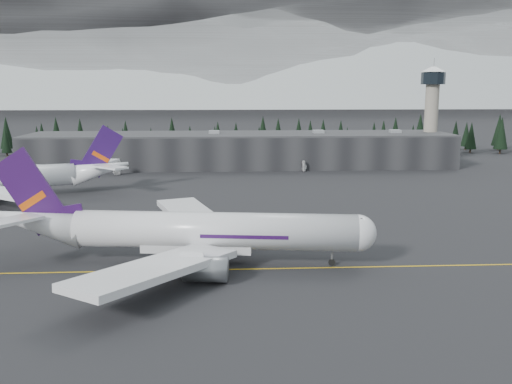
{
  "coord_description": "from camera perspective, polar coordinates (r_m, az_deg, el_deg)",
  "views": [
    {
      "loc": [
        -6.42,
        -92.74,
        29.68
      ],
      "look_at": [
        0.0,
        20.0,
        9.0
      ],
      "focal_mm": 40.0,
      "sensor_mm": 36.0,
      "label": 1
    }
  ],
  "objects": [
    {
      "name": "ground",
      "position": [
        97.59,
        0.67,
        -7.33
      ],
      "size": [
        1400.0,
        1400.0,
        0.0
      ],
      "primitive_type": "plane",
      "color": "black",
      "rests_on": "ground"
    },
    {
      "name": "taxiline",
      "position": [
        95.69,
        0.76,
        -7.69
      ],
      "size": [
        400.0,
        0.4,
        0.02
      ],
      "primitive_type": "cube",
      "color": "gold",
      "rests_on": "ground"
    },
    {
      "name": "terminal",
      "position": [
        219.09,
        -1.56,
        4.25
      ],
      "size": [
        160.0,
        30.0,
        12.6
      ],
      "color": "black",
      "rests_on": "ground"
    },
    {
      "name": "control_tower",
      "position": [
        235.36,
        17.17,
        8.39
      ],
      "size": [
        10.0,
        10.0,
        37.7
      ],
      "color": "gray",
      "rests_on": "ground"
    },
    {
      "name": "treeline",
      "position": [
        255.79,
        -1.82,
        5.4
      ],
      "size": [
        360.0,
        20.0,
        15.0
      ],
      "primitive_type": "cube",
      "color": "black",
      "rests_on": "ground"
    },
    {
      "name": "mountain_ridge",
      "position": [
        1093.17,
        -2.95,
        8.81
      ],
      "size": [
        4400.0,
        900.0,
        420.0
      ],
      "primitive_type": null,
      "color": "white",
      "rests_on": "ground"
    },
    {
      "name": "jet_main",
      "position": [
        98.5,
        -7.52,
        -3.87
      ],
      "size": [
        67.21,
        61.7,
        19.81
      ],
      "rotation": [
        0.0,
        0.0,
        -0.13
      ],
      "color": "silver",
      "rests_on": "ground"
    },
    {
      "name": "jet_parked",
      "position": [
        169.98,
        -23.67,
        1.31
      ],
      "size": [
        64.22,
        58.06,
        19.35
      ],
      "rotation": [
        0.0,
        0.0,
        3.44
      ],
      "color": "white",
      "rests_on": "ground"
    },
    {
      "name": "gse_vehicle_a",
      "position": [
        202.51,
        -13.69,
        1.88
      ],
      "size": [
        3.25,
        5.86,
        1.55
      ],
      "primitive_type": "imported",
      "rotation": [
        0.0,
        0.0,
        -0.13
      ],
      "color": "silver",
      "rests_on": "ground"
    },
    {
      "name": "gse_vehicle_b",
      "position": [
        205.79,
        4.86,
        2.24
      ],
      "size": [
        4.3,
        3.0,
        1.36
      ],
      "primitive_type": "imported",
      "rotation": [
        0.0,
        0.0,
        -1.18
      ],
      "color": "silver",
      "rests_on": "ground"
    }
  ]
}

